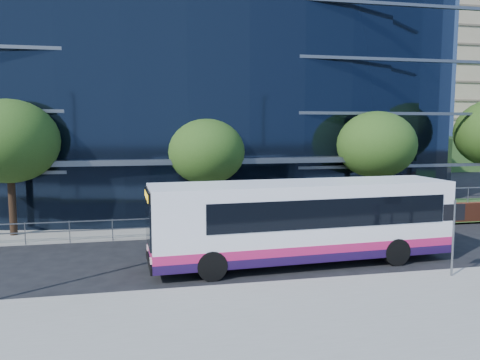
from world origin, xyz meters
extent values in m
plane|color=black|center=(0.00, 0.00, 0.00)|extent=(200.00, 200.00, 0.00)
cube|color=gray|center=(0.00, -5.00, 0.07)|extent=(80.00, 8.00, 0.15)
cube|color=gray|center=(0.00, -1.00, 0.08)|extent=(80.00, 0.25, 0.16)
cube|color=gold|center=(0.00, -0.80, 0.01)|extent=(80.00, 0.08, 0.01)
cube|color=gold|center=(0.00, -0.65, 0.01)|extent=(80.00, 0.08, 0.01)
cube|color=gray|center=(-6.00, 11.00, 0.05)|extent=(50.00, 8.00, 0.10)
cube|color=black|center=(-4.00, 24.00, 8.00)|extent=(38.00, 16.00, 16.00)
cube|color=#595E66|center=(-4.00, 9.50, 3.70)|extent=(22.00, 1.20, 0.30)
cube|color=slate|center=(-8.00, 7.00, 1.05)|extent=(24.00, 0.05, 0.05)
cube|color=slate|center=(-8.00, 7.00, 0.60)|extent=(24.00, 0.05, 0.05)
cylinder|color=slate|center=(-8.00, 7.00, 0.55)|extent=(0.04, 0.04, 1.10)
cube|color=#2D511E|center=(32.00, 56.00, 2.00)|extent=(60.00, 42.00, 4.00)
cube|color=tan|center=(32.00, 58.00, 17.00)|extent=(50.00, 12.00, 26.00)
cylinder|color=slate|center=(4.50, -1.60, 1.55)|extent=(0.08, 0.08, 2.80)
cube|color=black|center=(4.50, -1.58, 2.50)|extent=(0.85, 0.06, 0.60)
cylinder|color=black|center=(-13.00, 9.00, 1.65)|extent=(0.36, 0.36, 3.30)
ellipsoid|color=#224313|center=(-13.00, 9.00, 4.88)|extent=(4.95, 4.95, 4.21)
cylinder|color=black|center=(-3.00, 9.50, 1.43)|extent=(0.36, 0.36, 2.86)
ellipsoid|color=#224313|center=(-3.00, 9.50, 4.23)|extent=(4.29, 4.29, 3.65)
cylinder|color=black|center=(7.00, 9.00, 1.54)|extent=(0.36, 0.36, 3.08)
ellipsoid|color=#224313|center=(7.00, 9.00, 4.55)|extent=(4.62, 4.62, 3.93)
cylinder|color=black|center=(24.00, 40.00, 1.54)|extent=(0.36, 0.36, 3.08)
ellipsoid|color=#224313|center=(24.00, 40.00, 4.55)|extent=(4.62, 4.62, 3.93)
cylinder|color=black|center=(40.00, 42.00, 1.43)|extent=(0.36, 0.36, 2.86)
ellipsoid|color=#224313|center=(40.00, 42.00, 4.23)|extent=(4.29, 4.29, 3.65)
cube|color=white|center=(-0.16, 1.56, 1.87)|extent=(12.39, 3.40, 2.96)
cube|color=#210E3D|center=(-0.16, 1.56, 0.56)|extent=(12.41, 3.45, 0.33)
cube|color=#C61D5C|center=(-0.16, 1.56, 0.89)|extent=(12.41, 3.45, 0.33)
cube|color=black|center=(0.51, 1.59, 2.29)|extent=(9.94, 3.33, 1.12)
cube|color=black|center=(-6.32, 1.25, 2.01)|extent=(0.20, 2.40, 1.73)
cube|color=black|center=(-6.33, 1.25, 3.03)|extent=(0.21, 2.29, 0.45)
cube|color=yellow|center=(-6.38, 1.53, 3.03)|extent=(0.10, 1.23, 0.25)
cube|color=black|center=(-6.32, 1.25, 0.50)|extent=(0.23, 2.68, 0.27)
cylinder|color=black|center=(-4.11, 0.09, 0.56)|extent=(1.13, 0.39, 1.12)
cylinder|color=black|center=(3.47, 0.47, 0.56)|extent=(1.13, 0.39, 1.12)
camera|label=1|loc=(-6.48, -16.28, 5.54)|focal=35.00mm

